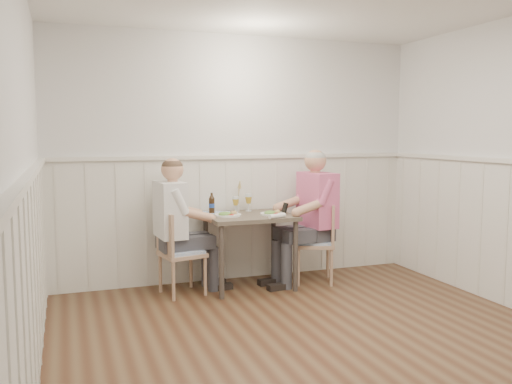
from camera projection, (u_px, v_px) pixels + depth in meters
ground_plane at (336, 355)px, 3.84m from camera, size 4.50×4.50×0.00m
room_shell at (340, 140)px, 3.68m from camera, size 4.04×4.54×2.60m
wainscot at (298, 242)px, 4.41m from camera, size 4.00×4.49×1.34m
dining_table at (249, 225)px, 5.49m from camera, size 0.86×0.70×0.75m
chair_right at (319, 239)px, 5.70m from camera, size 0.51×0.51×0.84m
chair_left at (177, 250)px, 5.24m from camera, size 0.46×0.46×0.82m
man_in_pink at (313, 226)px, 5.69m from camera, size 0.69×0.48×1.43m
diner_cream at (175, 236)px, 5.29m from camera, size 0.65×0.45×1.36m
plate_man at (272, 213)px, 5.47m from camera, size 0.25×0.25×0.06m
plate_diner at (227, 214)px, 5.37m from camera, size 0.27×0.27×0.07m
beer_glass_a at (249, 199)px, 5.71m from camera, size 0.07×0.07×0.18m
beer_glass_b at (236, 202)px, 5.61m from camera, size 0.07×0.07×0.17m
beer_bottle at (212, 204)px, 5.54m from camera, size 0.06×0.06×0.21m
rolled_napkin at (277, 216)px, 5.25m from camera, size 0.20×0.11×0.04m
grass_vase at (238, 197)px, 5.73m from camera, size 0.04×0.04×0.34m
gingham_mat at (215, 213)px, 5.58m from camera, size 0.36×0.33×0.01m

